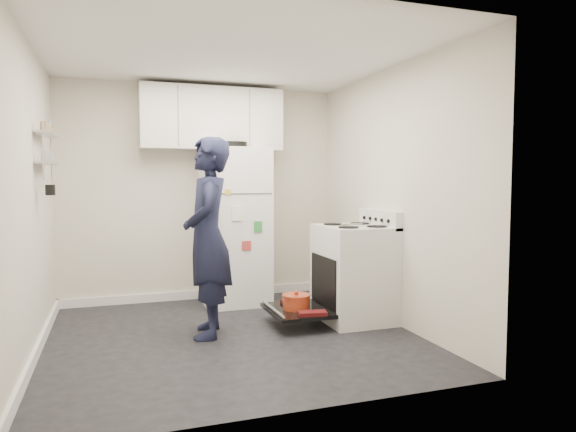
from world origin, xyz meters
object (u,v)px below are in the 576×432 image
object	(u,v)px
open_oven_door	(297,307)
person	(208,237)
refrigerator	(234,226)
electric_range	(353,274)

from	to	relation	value
open_oven_door	person	world-z (taller)	person
refrigerator	person	bearing A→B (deg)	-113.87
electric_range	person	world-z (taller)	person
electric_range	open_oven_door	xyz separation A→B (m)	(-0.59, -0.00, -0.28)
person	open_oven_door	bearing A→B (deg)	103.00
open_oven_door	refrigerator	bearing A→B (deg)	108.16
open_oven_door	refrigerator	xyz separation A→B (m)	(-0.36, 1.10, 0.70)
electric_range	person	bearing A→B (deg)	-178.58
refrigerator	electric_range	bearing A→B (deg)	-49.04
refrigerator	person	xyz separation A→B (m)	(-0.50, -1.14, 0.01)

